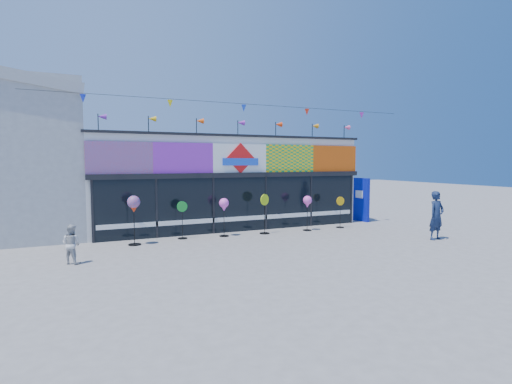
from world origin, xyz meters
TOP-DOWN VIEW (x-y plane):
  - ground at (0.00, 0.00)m, footprint 80.00×80.00m
  - kite_shop at (0.00, 5.94)m, footprint 16.00×5.70m
  - blue_sign at (6.61, 3.70)m, footprint 0.26×1.08m
  - spinner_0 at (-4.48, 2.39)m, footprint 0.45×0.45m
  - spinner_1 at (-2.64, 2.83)m, footprint 0.41×0.37m
  - spinner_2 at (-1.02, 2.63)m, footprint 0.38×0.38m
  - spinner_3 at (0.70, 2.48)m, footprint 0.44×0.42m
  - spinner_4 at (2.69, 2.40)m, footprint 0.38×0.38m
  - spinner_5 at (4.44, 2.44)m, footprint 0.39×0.36m
  - adult_man at (6.07, -1.36)m, footprint 0.70×0.48m
  - child at (-6.50, 0.45)m, footprint 0.64×0.59m

SIDE VIEW (x-z plane):
  - ground at x=0.00m, z-range 0.00..0.00m
  - child at x=-6.50m, z-range 0.00..1.15m
  - spinner_5 at x=4.44m, z-range 0.04..1.44m
  - spinner_1 at x=-2.64m, z-range 0.04..1.49m
  - spinner_3 at x=0.70m, z-range 0.05..1.68m
  - adult_man at x=6.07m, z-range 0.00..1.84m
  - blue_sign at x=6.61m, z-range 0.01..2.15m
  - spinner_4 at x=2.69m, z-range 0.45..1.95m
  - spinner_2 at x=-1.02m, z-range 0.46..1.98m
  - spinner_0 at x=-4.48m, z-range 0.53..2.29m
  - kite_shop at x=0.00m, z-range -0.61..4.70m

